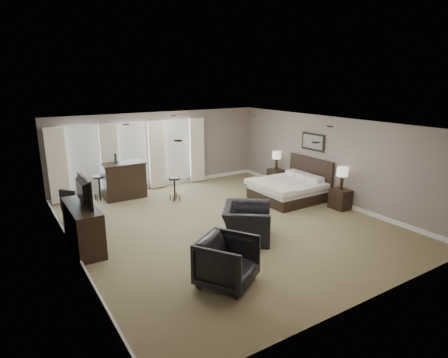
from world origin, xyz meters
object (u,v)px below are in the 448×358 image
dresser (83,227)px  bar_stool_left (99,188)px  nightstand_far (276,177)px  lamp_near (342,178)px  bar_counter (124,180)px  nightstand_near (340,199)px  tv (81,202)px  bed (284,181)px  lamp_far (276,160)px  desk_chair (74,206)px  bar_stool_right (175,189)px  armchair_near (247,217)px  armchair_far (227,259)px

dresser → bar_stool_left: dresser is taller
nightstand_far → lamp_near: size_ratio=0.89×
nightstand_far → bar_counter: bar_counter is taller
nightstand_near → tv: size_ratio=0.52×
bed → dresser: size_ratio=1.13×
lamp_near → tv: 7.04m
bed → lamp_far: 1.73m
tv → desk_chair: 1.76m
nightstand_near → tv: (-6.92, 1.26, 0.78)m
lamp_near → bar_stool_right: 5.01m
bar_stool_right → desk_chair: desk_chair is taller
nightstand_far → bar_stool_left: 5.96m
bed → nightstand_far: 1.73m
nightstand_near → lamp_near: (0.00, 0.00, 0.62)m
armchair_near → bar_stool_right: (-0.24, 3.51, -0.17)m
tv → armchair_far: size_ratio=1.13×
dresser → tv: (0.00, 0.00, 0.57)m
lamp_near → armchair_far: (-5.03, -1.73, -0.42)m
armchair_near → armchair_far: size_ratio=1.25×
lamp_near → armchair_near: lamp_near is taller
tv → armchair_near: (3.38, -1.52, -0.53)m
nightstand_far → desk_chair: 6.80m
bed → armchair_far: size_ratio=1.97×
nightstand_far → armchair_far: bearing=-137.4°
bed → lamp_near: lamp_near is taller
bar_stool_right → armchair_near: bearing=-86.2°
nightstand_near → armchair_far: (-5.03, -1.73, 0.21)m
nightstand_near → bar_stool_right: size_ratio=0.78×
dresser → armchair_near: 3.71m
nightstand_far → bar_stool_right: bearing=174.7°
lamp_far → bar_stool_left: bearing=164.4°
bed → bar_stool_right: 3.41m
armchair_far → bar_stool_left: (-0.70, 6.23, -0.10)m
lamp_near → armchair_far: 5.34m
bed → armchair_near: 3.15m
nightstand_near → armchair_near: (-3.54, -0.26, 0.25)m
nightstand_far → lamp_far: (0.00, 0.00, 0.62)m
nightstand_far → dresser: 7.11m
dresser → armchair_near: (3.38, -1.52, 0.04)m
armchair_near → desk_chair: (-3.26, 3.18, -0.05)m
bed → bar_stool_left: size_ratio=2.46×
lamp_near → desk_chair: (-6.80, 2.92, -0.42)m
lamp_near → bar_counter: size_ratio=0.50×
nightstand_near → lamp_far: 2.97m
dresser → nightstand_far: bearing=13.3°
bar_stool_left → bar_stool_right: size_ratio=1.06×
bed → bar_stool_right: bed is taller
bed → nightstand_far: bed is taller
lamp_near → dresser: 7.05m
tv → armchair_far: tv is taller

